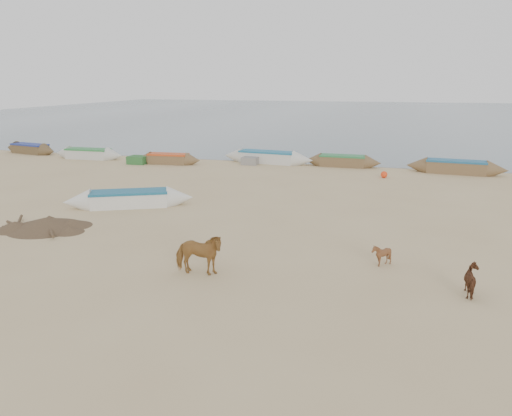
{
  "coord_description": "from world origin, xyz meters",
  "views": [
    {
      "loc": [
        5.69,
        -15.81,
        6.29
      ],
      "look_at": [
        0.0,
        4.0,
        1.0
      ],
      "focal_mm": 35.0,
      "sensor_mm": 36.0,
      "label": 1
    }
  ],
  "objects_px": {
    "cow_adult": "(198,254)",
    "calf_front": "(382,255)",
    "calf_right": "(474,281)",
    "near_canoe": "(129,199)"
  },
  "relations": [
    {
      "from": "near_canoe",
      "to": "calf_right",
      "type": "bearing_deg",
      "value": -50.32
    },
    {
      "from": "cow_adult",
      "to": "calf_right",
      "type": "relative_size",
      "value": 1.85
    },
    {
      "from": "cow_adult",
      "to": "calf_front",
      "type": "bearing_deg",
      "value": -71.02
    },
    {
      "from": "calf_front",
      "to": "calf_right",
      "type": "bearing_deg",
      "value": 53.12
    },
    {
      "from": "calf_front",
      "to": "calf_right",
      "type": "relative_size",
      "value": 0.86
    },
    {
      "from": "cow_adult",
      "to": "calf_front",
      "type": "relative_size",
      "value": 2.14
    },
    {
      "from": "cow_adult",
      "to": "calf_right",
      "type": "bearing_deg",
      "value": -89.67
    },
    {
      "from": "calf_right",
      "to": "near_canoe",
      "type": "relative_size",
      "value": 0.14
    },
    {
      "from": "cow_adult",
      "to": "near_canoe",
      "type": "xyz_separation_m",
      "value": [
        -6.95,
        7.62,
        -0.3
      ]
    },
    {
      "from": "cow_adult",
      "to": "near_canoe",
      "type": "relative_size",
      "value": 0.26
    }
  ]
}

